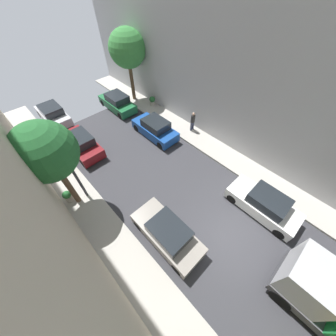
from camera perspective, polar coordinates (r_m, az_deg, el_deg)
The scene contains 15 objects.
ground at distance 11.99m, azimuth 17.83°, elevation -18.49°, with size 32.00×32.00×0.00m, color #38383D.
sidewalk_left at distance 10.67m, azimuth -0.93°, elevation -36.78°, with size 2.00×44.00×0.15m, color #B7B2A8.
sidewalk_right at distance 14.85m, azimuth 28.66°, elevation -4.33°, with size 2.00×44.00×0.15m, color #B7B2A8.
parked_car_left_2 at distance 10.72m, azimuth -0.14°, elevation -19.16°, with size 1.78×4.20×1.57m.
parked_car_left_3 at distance 16.29m, azimuth -24.73°, elevation 6.68°, with size 1.78×4.20×1.57m.
parked_car_left_4 at distance 20.80m, azimuth -31.43°, elevation 13.69°, with size 1.78×4.20×1.57m.
parked_car_right_1 at distance 12.83m, azimuth 26.92°, elevation -9.64°, with size 1.78×4.20×1.57m.
parked_car_right_2 at distance 16.28m, azimuth -3.91°, elevation 11.77°, with size 1.78×4.20×1.57m.
parked_car_right_3 at distance 20.24m, azimuth -15.03°, elevation 18.56°, with size 1.78×4.20×1.57m.
pedestrian at distance 16.64m, azimuth 7.47°, elevation 13.94°, with size 0.40×0.36×1.72m.
street_tree_0 at distance 10.52m, azimuth -33.09°, elevation 3.94°, with size 3.00×3.00×5.86m.
street_tree_1 at distance 19.90m, azimuth -12.21°, elevation 31.72°, with size 3.25×3.25×6.33m.
potted_plant_0 at distance 13.42m, azimuth -28.07°, elevation -7.50°, with size 0.51×0.51×0.89m.
potted_plant_1 at distance 20.23m, azimuth -4.76°, elevation 19.71°, with size 0.57×0.57×0.87m.
lamp_post at distance 10.99m, azimuth -28.96°, elevation 3.06°, with size 0.44×0.44×5.49m.
Camera 1 is at (-5.33, -0.55, 10.73)m, focal length 20.18 mm.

